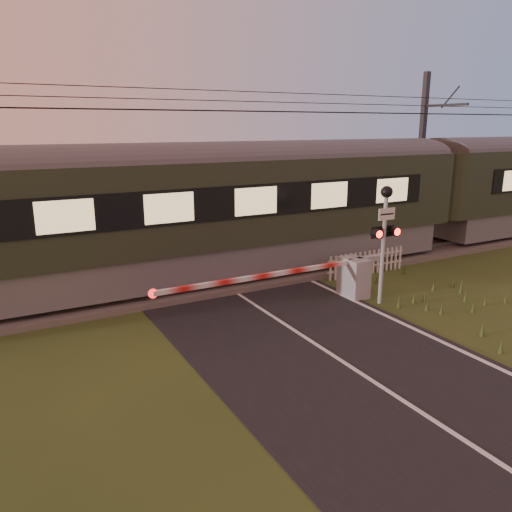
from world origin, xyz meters
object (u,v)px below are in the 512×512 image
train (426,192)px  catenary_mast (422,153)px  picket_fence (367,263)px  crossing_signal (385,224)px  boom_gate (345,277)px

train → catenary_mast: catenary_mast is taller
picket_fence → catenary_mast: bearing=32.1°
picket_fence → catenary_mast: catenary_mast is taller
picket_fence → crossing_signal: bearing=-122.9°
crossing_signal → catenary_mast: catenary_mast is taller
crossing_signal → train: bearing=34.8°
picket_fence → train: bearing=22.1°
catenary_mast → boom_gate: bearing=-147.1°
train → boom_gate: bearing=-153.2°
train → catenary_mast: (1.93, 2.23, 1.43)m
crossing_signal → catenary_mast: bearing=38.8°
boom_gate → catenary_mast: bearing=32.9°
train → boom_gate: train is taller
boom_gate → picket_fence: bearing=35.4°
crossing_signal → picket_fence: bearing=57.1°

